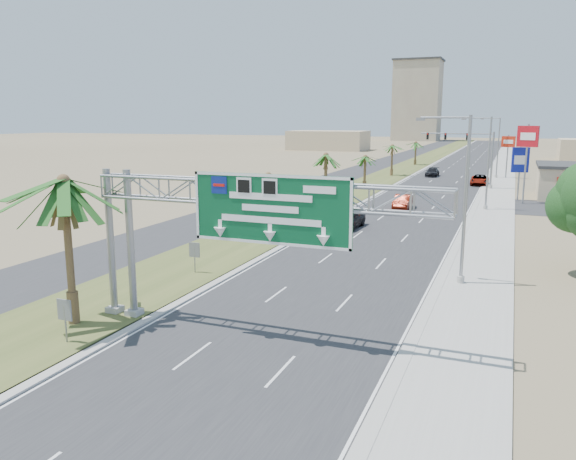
# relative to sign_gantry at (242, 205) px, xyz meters

# --- Properties ---
(ground) EXTENTS (600.00, 600.00, 0.00)m
(ground) POSITION_rel_sign_gantry_xyz_m (1.06, -9.93, -6.06)
(ground) COLOR #8C7A59
(ground) RESTS_ON ground
(road) EXTENTS (12.00, 300.00, 0.02)m
(road) POSITION_rel_sign_gantry_xyz_m (1.06, 100.07, -6.05)
(road) COLOR #28282B
(road) RESTS_ON ground
(sidewalk_right) EXTENTS (4.00, 300.00, 0.10)m
(sidewalk_right) POSITION_rel_sign_gantry_xyz_m (9.56, 100.07, -6.01)
(sidewalk_right) COLOR #9E9B93
(sidewalk_right) RESTS_ON ground
(median_grass) EXTENTS (7.00, 300.00, 0.12)m
(median_grass) POSITION_rel_sign_gantry_xyz_m (-8.94, 100.07, -6.00)
(median_grass) COLOR #425023
(median_grass) RESTS_ON ground
(opposing_road) EXTENTS (8.00, 300.00, 0.02)m
(opposing_road) POSITION_rel_sign_gantry_xyz_m (-15.94, 100.07, -6.05)
(opposing_road) COLOR #28282B
(opposing_road) RESTS_ON ground
(sign_gantry) EXTENTS (16.75, 1.24, 7.50)m
(sign_gantry) POSITION_rel_sign_gantry_xyz_m (0.00, 0.00, 0.00)
(sign_gantry) COLOR gray
(sign_gantry) RESTS_ON ground
(palm_near) EXTENTS (5.70, 5.70, 8.35)m
(palm_near) POSITION_rel_sign_gantry_xyz_m (-8.14, -1.93, 0.87)
(palm_near) COLOR brown
(palm_near) RESTS_ON ground
(palm_row_b) EXTENTS (3.99, 3.99, 5.95)m
(palm_row_b) POSITION_rel_sign_gantry_xyz_m (-8.44, 22.07, -1.16)
(palm_row_b) COLOR brown
(palm_row_b) RESTS_ON ground
(palm_row_c) EXTENTS (3.99, 3.99, 6.75)m
(palm_row_c) POSITION_rel_sign_gantry_xyz_m (-8.44, 38.07, -0.39)
(palm_row_c) COLOR brown
(palm_row_c) RESTS_ON ground
(palm_row_d) EXTENTS (3.99, 3.99, 5.45)m
(palm_row_d) POSITION_rel_sign_gantry_xyz_m (-8.44, 56.07, -1.64)
(palm_row_d) COLOR brown
(palm_row_d) RESTS_ON ground
(palm_row_e) EXTENTS (3.99, 3.99, 6.15)m
(palm_row_e) POSITION_rel_sign_gantry_xyz_m (-8.44, 75.07, -0.97)
(palm_row_e) COLOR brown
(palm_row_e) RESTS_ON ground
(palm_row_f) EXTENTS (3.99, 3.99, 5.75)m
(palm_row_f) POSITION_rel_sign_gantry_xyz_m (-8.44, 100.07, -1.35)
(palm_row_f) COLOR brown
(palm_row_f) RESTS_ON ground
(streetlight_near) EXTENTS (3.27, 0.44, 10.00)m
(streetlight_near) POSITION_rel_sign_gantry_xyz_m (8.36, 12.07, -1.36)
(streetlight_near) COLOR gray
(streetlight_near) RESTS_ON ground
(streetlight_mid) EXTENTS (3.27, 0.44, 10.00)m
(streetlight_mid) POSITION_rel_sign_gantry_xyz_m (8.36, 42.07, -1.36)
(streetlight_mid) COLOR gray
(streetlight_mid) RESTS_ON ground
(streetlight_far) EXTENTS (3.27, 0.44, 10.00)m
(streetlight_far) POSITION_rel_sign_gantry_xyz_m (8.36, 78.07, -1.36)
(streetlight_far) COLOR gray
(streetlight_far) RESTS_ON ground
(signal_mast) EXTENTS (10.28, 0.71, 8.00)m
(signal_mast) POSITION_rel_sign_gantry_xyz_m (6.23, 62.05, -1.21)
(signal_mast) COLOR gray
(signal_mast) RESTS_ON ground
(median_signback_a) EXTENTS (0.75, 0.08, 2.08)m
(median_signback_a) POSITION_rel_sign_gantry_xyz_m (-6.74, -3.93, -4.61)
(median_signback_a) COLOR gray
(median_signback_a) RESTS_ON ground
(median_signback_b) EXTENTS (0.75, 0.08, 2.08)m
(median_signback_b) POSITION_rel_sign_gantry_xyz_m (-7.44, 8.07, -4.61)
(median_signback_b) COLOR gray
(median_signback_b) RESTS_ON ground
(tower_distant) EXTENTS (20.00, 16.00, 35.00)m
(tower_distant) POSITION_rel_sign_gantry_xyz_m (-30.94, 240.07, 11.44)
(tower_distant) COLOR gray
(tower_distant) RESTS_ON ground
(building_distant_left) EXTENTS (24.00, 14.00, 6.00)m
(building_distant_left) POSITION_rel_sign_gantry_xyz_m (-43.94, 150.07, -3.06)
(building_distant_left) COLOR tan
(building_distant_left) RESTS_ON ground
(car_left_lane) EXTENTS (2.23, 5.06, 1.69)m
(car_left_lane) POSITION_rel_sign_gantry_xyz_m (-2.49, 26.73, -5.21)
(car_left_lane) COLOR black
(car_left_lane) RESTS_ON ground
(car_mid_lane) EXTENTS (1.83, 4.81, 1.56)m
(car_mid_lane) POSITION_rel_sign_gantry_xyz_m (0.02, 39.46, -5.27)
(car_mid_lane) COLOR #651609
(car_mid_lane) RESTS_ON ground
(car_right_lane) EXTENTS (2.64, 5.55, 1.53)m
(car_right_lane) POSITION_rel_sign_gantry_xyz_m (6.56, 66.39, -5.29)
(car_right_lane) COLOR gray
(car_right_lane) RESTS_ON ground
(car_far) EXTENTS (2.01, 4.93, 1.43)m
(car_far) POSITION_rel_sign_gantry_xyz_m (-1.76, 76.96, -5.34)
(car_far) COLOR black
(car_far) RESTS_ON ground
(pole_sign_red_near) EXTENTS (2.34, 1.16, 9.19)m
(pole_sign_red_near) POSITION_rel_sign_gantry_xyz_m (12.37, 48.66, 1.19)
(pole_sign_red_near) COLOR gray
(pole_sign_red_near) RESTS_ON ground
(pole_sign_blue) EXTENTS (2.00, 0.87, 6.63)m
(pole_sign_blue) POSITION_rel_sign_gantry_xyz_m (11.80, 51.15, -1.33)
(pole_sign_blue) COLOR gray
(pole_sign_blue) RESTS_ON ground
(pole_sign_red_far) EXTENTS (2.18, 0.98, 7.14)m
(pole_sign_red_far) POSITION_rel_sign_gantry_xyz_m (10.06, 78.64, -0.48)
(pole_sign_red_far) COLOR gray
(pole_sign_red_far) RESTS_ON ground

